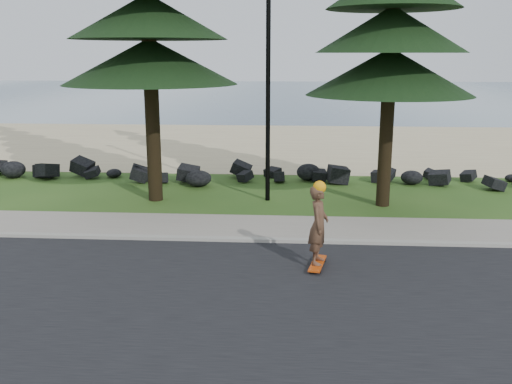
# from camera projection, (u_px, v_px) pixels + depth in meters

# --- Properties ---
(ground) EXTENTS (160.00, 160.00, 0.00)m
(ground) POSITION_uv_depth(u_px,v_px,m) (262.00, 231.00, 14.75)
(ground) COLOR #284D18
(ground) RESTS_ON ground
(road) EXTENTS (160.00, 7.00, 0.02)m
(road) POSITION_uv_depth(u_px,v_px,m) (248.00, 305.00, 10.39)
(road) COLOR black
(road) RESTS_ON ground
(kerb) EXTENTS (160.00, 0.20, 0.10)m
(kerb) POSITION_uv_depth(u_px,v_px,m) (260.00, 240.00, 13.87)
(kerb) COLOR #9F9B8F
(kerb) RESTS_ON ground
(sidewalk) EXTENTS (160.00, 2.00, 0.08)m
(sidewalk) POSITION_uv_depth(u_px,v_px,m) (262.00, 227.00, 14.93)
(sidewalk) COLOR gray
(sidewalk) RESTS_ON ground
(beach_sand) EXTENTS (160.00, 15.00, 0.01)m
(beach_sand) POSITION_uv_depth(u_px,v_px,m) (278.00, 144.00, 28.80)
(beach_sand) COLOR tan
(beach_sand) RESTS_ON ground
(ocean) EXTENTS (160.00, 58.00, 0.01)m
(ocean) POSITION_uv_depth(u_px,v_px,m) (287.00, 94.00, 64.19)
(ocean) COLOR #365368
(ocean) RESTS_ON ground
(seawall_boulders) EXTENTS (60.00, 2.40, 1.10)m
(seawall_boulders) POSITION_uv_depth(u_px,v_px,m) (271.00, 183.00, 20.18)
(seawall_boulders) COLOR black
(seawall_boulders) RESTS_ON ground
(lamp_post) EXTENTS (0.25, 0.14, 8.14)m
(lamp_post) POSITION_uv_depth(u_px,v_px,m) (268.00, 65.00, 16.87)
(lamp_post) COLOR black
(lamp_post) RESTS_ON ground
(skateboarder) EXTENTS (0.52, 1.05, 1.89)m
(skateboarder) POSITION_uv_depth(u_px,v_px,m) (319.00, 225.00, 12.00)
(skateboarder) COLOR #C13F0B
(skateboarder) RESTS_ON ground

